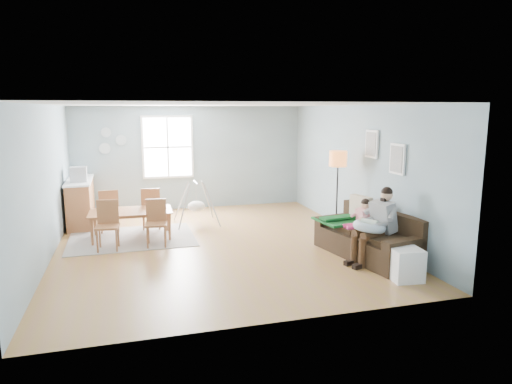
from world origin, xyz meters
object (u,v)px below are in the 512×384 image
object	(u,v)px
father	(376,223)
monitor	(78,174)
chair_sw	(108,222)
chair_se	(156,220)
counter	(81,201)
chair_ne	(151,206)
chair_nw	(109,208)
storage_cube	(406,265)
baby_swing	(196,206)
sofa	(370,240)
dining_table	(132,225)
toddler	(360,217)
floor_lamp	(338,166)

from	to	relation	value
father	monitor	size ratio (longest dim) A/B	3.68
chair_sw	chair_se	size ratio (longest dim) A/B	1.03
father	chair_se	bearing A→B (deg)	149.91
father	counter	xyz separation A→B (m)	(-5.14, 4.30, -0.18)
counter	father	bearing A→B (deg)	-39.91
chair_se	chair_ne	bearing A→B (deg)	91.65
chair_sw	monitor	distance (m)	2.10
chair_nw	storage_cube	bearing A→B (deg)	-42.88
father	baby_swing	xyz separation A→B (m)	(-2.58, 3.49, -0.27)
chair_sw	chair_nw	xyz separation A→B (m)	(-0.02, 1.23, 0.00)
sofa	father	bearing A→B (deg)	-103.11
dining_table	monitor	world-z (taller)	monitor
father	chair_nw	size ratio (longest dim) A/B	1.40
dining_table	sofa	bearing A→B (deg)	-28.97
father	storage_cube	distance (m)	1.00
baby_swing	storage_cube	bearing A→B (deg)	-59.41
sofa	toddler	world-z (taller)	toddler
chair_nw	chair_se	bearing A→B (deg)	-53.01
chair_ne	monitor	world-z (taller)	monitor
sofa	father	world-z (taller)	father
sofa	floor_lamp	xyz separation A→B (m)	(0.04, 1.48, 1.17)
sofa	chair_sw	distance (m)	4.87
counter	chair_ne	bearing A→B (deg)	-33.09
sofa	chair_nw	bearing A→B (deg)	146.93
father	floor_lamp	xyz separation A→B (m)	(0.12, 1.79, 0.76)
storage_cube	chair_nw	world-z (taller)	chair_nw
dining_table	chair_ne	distance (m)	0.79
chair_sw	counter	bearing A→B (deg)	106.65
sofa	chair_ne	xyz separation A→B (m)	(-3.68, 2.98, 0.24)
chair_sw	father	bearing A→B (deg)	-24.74
dining_table	baby_swing	world-z (taller)	baby_swing
counter	chair_nw	bearing A→B (deg)	-57.26
sofa	baby_swing	distance (m)	4.14
dining_table	baby_swing	distance (m)	1.67
dining_table	chair_nw	world-z (taller)	chair_nw
dining_table	chair_ne	bearing A→B (deg)	56.07
toddler	counter	distance (m)	6.36
toddler	chair_se	xyz separation A→B (m)	(-3.53, 1.58, -0.19)
dining_table	chair_nw	distance (m)	0.79
counter	baby_swing	size ratio (longest dim) A/B	1.90
chair_ne	counter	world-z (taller)	counter
monitor	counter	bearing A→B (deg)	93.38
sofa	toddler	bearing A→B (deg)	123.10
storage_cube	chair_sw	size ratio (longest dim) A/B	0.54
sofa	counter	xyz separation A→B (m)	(-5.21, 3.98, 0.23)
sofa	chair_nw	xyz separation A→B (m)	(-4.56, 2.97, 0.24)
floor_lamp	chair_se	world-z (taller)	floor_lamp
chair_ne	chair_nw	bearing A→B (deg)	-179.14
chair_nw	counter	bearing A→B (deg)	122.74
sofa	storage_cube	bearing A→B (deg)	-92.99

